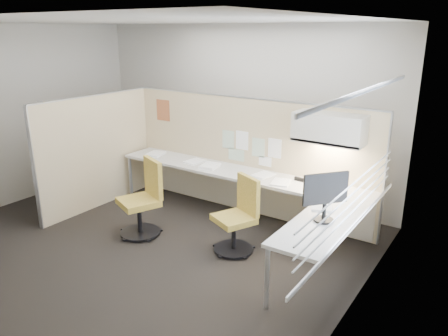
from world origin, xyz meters
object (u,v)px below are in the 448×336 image
Objects in this scene: phone at (324,187)px; monitor at (325,194)px; chair_left at (144,201)px; desk at (251,187)px; chair_right at (239,218)px.

monitor is at bearing -61.82° from phone.
chair_left is at bearing -145.34° from phone.
monitor reaches higher than phone.
monitor reaches higher than chair_left.
chair_right is (0.23, -0.70, -0.16)m from desk.
chair_right is 1.17m from phone.
chair_left is 1.91× the size of monitor.
desk is at bearing 99.64° from monitor.
desk is 0.75m from chair_right.
desk is 4.18× the size of chair_right.
desk is 1.04m from phone.
phone is (2.11, 1.12, 0.30)m from chair_left.
monitor is at bearing 27.97° from chair_left.
monitor is (2.46, 0.22, 0.56)m from chair_left.
chair_right is at bearing -127.85° from phone.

